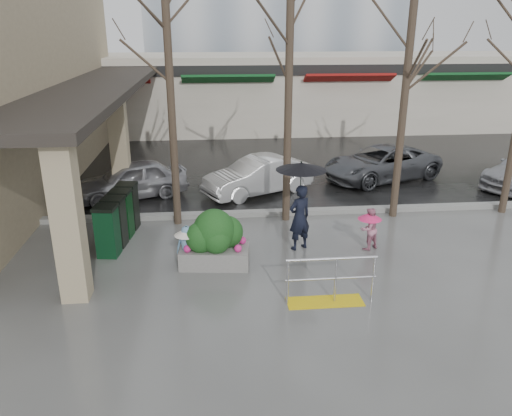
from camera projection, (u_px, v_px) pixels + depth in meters
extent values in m
plane|color=#51514F|center=(258.00, 278.00, 11.45)|extent=(120.00, 120.00, 0.00)
cube|color=black|center=(224.00, 116.00, 32.03)|extent=(120.00, 36.00, 0.01)
cube|color=gray|center=(245.00, 214.00, 15.17)|extent=(120.00, 0.30, 0.15)
cube|color=#2D2823|center=(98.00, 82.00, 17.27)|extent=(2.80, 18.00, 0.25)
cube|color=tan|center=(68.00, 221.00, 10.04)|extent=(0.55, 0.55, 3.50)
cube|color=tan|center=(120.00, 148.00, 16.12)|extent=(0.55, 0.55, 3.50)
cube|color=beige|center=(262.00, 92.00, 27.78)|extent=(34.00, 6.00, 4.00)
cube|color=maroon|center=(104.00, 83.00, 24.07)|extent=(4.50, 1.68, 0.87)
cube|color=#0F4C1E|center=(228.00, 82.00, 24.60)|extent=(4.50, 1.68, 0.87)
cube|color=maroon|center=(347.00, 81.00, 25.13)|extent=(4.50, 1.68, 0.87)
cube|color=#0F4C1E|center=(461.00, 80.00, 25.66)|extent=(4.50, 1.68, 0.87)
cube|color=black|center=(268.00, 70.00, 24.59)|extent=(34.00, 0.35, 0.50)
cube|color=yellow|center=(325.00, 302.00, 10.44)|extent=(1.60, 0.50, 0.02)
cylinder|color=silver|center=(288.00, 283.00, 10.20)|extent=(0.05, 0.05, 1.00)
cylinder|color=silver|center=(335.00, 280.00, 10.29)|extent=(0.05, 0.05, 1.00)
cylinder|color=silver|center=(373.00, 279.00, 10.36)|extent=(0.05, 0.05, 1.00)
cylinder|color=silver|center=(332.00, 259.00, 10.11)|extent=(1.90, 0.06, 0.06)
cylinder|color=silver|center=(331.00, 278.00, 10.27)|extent=(1.90, 0.04, 0.04)
cylinder|color=#382B21|center=(171.00, 106.00, 13.48)|extent=(0.22, 0.22, 6.80)
cylinder|color=#382B21|center=(288.00, 101.00, 13.73)|extent=(0.22, 0.22, 7.00)
cylinder|color=#382B21|center=(403.00, 108.00, 14.11)|extent=(0.22, 0.22, 6.50)
imported|color=black|center=(300.00, 217.00, 12.68)|extent=(0.74, 0.64, 1.72)
cylinder|color=black|center=(301.00, 184.00, 12.38)|extent=(0.02, 0.02, 1.09)
cone|color=black|center=(301.00, 166.00, 12.22)|extent=(1.27, 1.27, 0.18)
sphere|color=black|center=(301.00, 162.00, 12.18)|extent=(0.05, 0.05, 0.05)
imported|color=#CC7C97|center=(369.00, 229.00, 12.77)|extent=(0.67, 0.62, 1.11)
cylinder|color=black|center=(370.00, 221.00, 12.70)|extent=(0.02, 0.02, 0.48)
cone|color=#FF2872|center=(370.00, 216.00, 12.65)|extent=(0.61, 0.61, 0.18)
sphere|color=black|center=(370.00, 212.00, 12.62)|extent=(0.05, 0.05, 0.05)
imported|color=#6E9EC4|center=(187.00, 247.00, 11.79)|extent=(0.51, 0.34, 1.05)
cylinder|color=black|center=(187.00, 238.00, 11.71)|extent=(0.02, 0.02, 0.49)
cone|color=white|center=(186.00, 231.00, 11.66)|extent=(0.58, 0.58, 0.18)
sphere|color=black|center=(186.00, 227.00, 11.62)|extent=(0.05, 0.05, 0.05)
cube|color=slate|center=(215.00, 257.00, 11.99)|extent=(1.72, 1.00, 0.45)
ellipsoid|color=#194415|center=(214.00, 231.00, 11.76)|extent=(1.00, 0.90, 1.05)
sphere|color=#194415|center=(201.00, 237.00, 11.69)|extent=(0.72, 0.72, 0.72)
sphere|color=#194415|center=(227.00, 232.00, 11.95)|extent=(0.76, 0.76, 0.76)
cube|color=#0D3A1D|center=(108.00, 233.00, 12.38)|extent=(0.56, 0.56, 1.22)
cube|color=black|center=(105.00, 208.00, 12.16)|extent=(0.60, 0.60, 0.09)
cube|color=black|center=(115.00, 224.00, 12.96)|extent=(0.56, 0.56, 1.22)
cube|color=black|center=(113.00, 200.00, 12.73)|extent=(0.60, 0.60, 0.09)
cube|color=#0D3917|center=(122.00, 215.00, 13.53)|extent=(0.56, 0.56, 1.22)
cube|color=black|center=(120.00, 192.00, 13.30)|extent=(0.60, 0.60, 0.09)
cube|color=black|center=(128.00, 208.00, 14.10)|extent=(0.56, 0.56, 1.22)
cube|color=black|center=(126.00, 185.00, 13.87)|extent=(0.60, 0.60, 0.09)
imported|color=#A2A2A6|center=(131.00, 180.00, 16.61)|extent=(3.98, 2.69, 1.26)
imported|color=white|center=(258.00, 176.00, 17.03)|extent=(4.01, 2.94, 1.26)
imported|color=#55575C|center=(381.00, 163.00, 18.61)|extent=(4.98, 3.58, 1.26)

